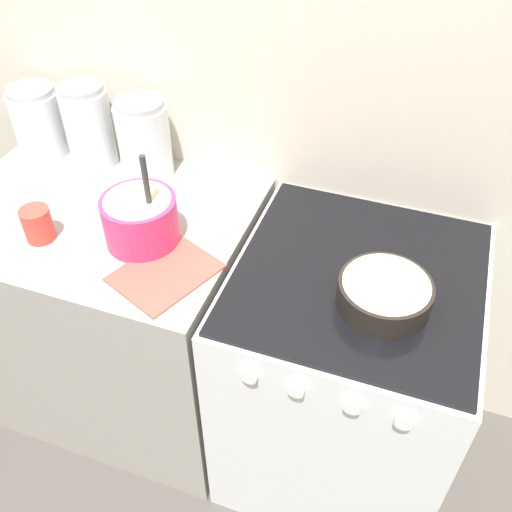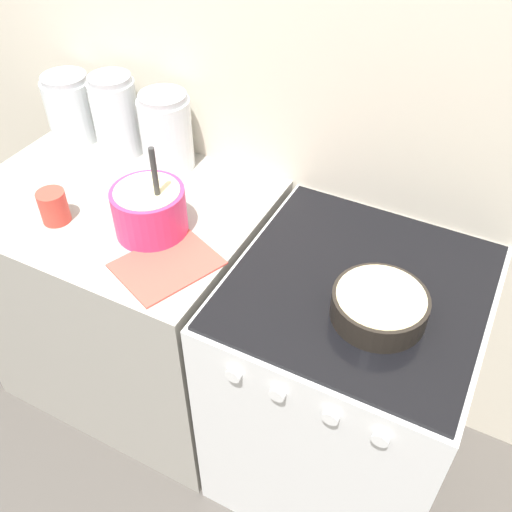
% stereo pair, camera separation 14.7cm
% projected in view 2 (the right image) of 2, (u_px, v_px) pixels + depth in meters
% --- Properties ---
extents(ground_plane, '(12.00, 12.00, 0.00)m').
position_uv_depth(ground_plane, '(199.00, 493.00, 1.97)').
color(ground_plane, '#4C4742').
extents(wall_back, '(4.82, 0.05, 2.40)m').
position_uv_depth(wall_back, '(301.00, 84.00, 1.63)').
color(wall_back, beige).
rests_on(wall_back, ground_plane).
extents(countertop_cabinet, '(0.91, 0.69, 0.88)m').
position_uv_depth(countertop_cabinet, '(133.00, 298.00, 2.05)').
color(countertop_cabinet, '#9E998E').
rests_on(countertop_cabinet, ground_plane).
extents(stove, '(0.67, 0.70, 0.88)m').
position_uv_depth(stove, '(343.00, 383.00, 1.78)').
color(stove, silver).
rests_on(stove, ground_plane).
extents(mixing_bowl, '(0.21, 0.21, 0.29)m').
position_uv_depth(mixing_bowl, '(149.00, 208.00, 1.59)').
color(mixing_bowl, '#E0336B').
rests_on(mixing_bowl, countertop_cabinet).
extents(baking_pan, '(0.23, 0.23, 0.07)m').
position_uv_depth(baking_pan, '(379.00, 305.00, 1.38)').
color(baking_pan, black).
rests_on(baking_pan, stove).
extents(storage_jar_left, '(0.17, 0.17, 0.23)m').
position_uv_depth(storage_jar_left, '(72.00, 112.00, 1.96)').
color(storage_jar_left, silver).
rests_on(storage_jar_left, countertop_cabinet).
extents(storage_jar_middle, '(0.15, 0.15, 0.27)m').
position_uv_depth(storage_jar_middle, '(117.00, 120.00, 1.88)').
color(storage_jar_middle, silver).
rests_on(storage_jar_middle, countertop_cabinet).
extents(storage_jar_right, '(0.17, 0.17, 0.25)m').
position_uv_depth(storage_jar_right, '(167.00, 136.00, 1.82)').
color(storage_jar_right, silver).
rests_on(storage_jar_right, countertop_cabinet).
extents(tin_can, '(0.08, 0.08, 0.10)m').
position_uv_depth(tin_can, '(54.00, 207.00, 1.65)').
color(tin_can, '#CC3F33').
rests_on(tin_can, countertop_cabinet).
extents(recipe_page, '(0.29, 0.32, 0.01)m').
position_uv_depth(recipe_page, '(167.00, 264.00, 1.53)').
color(recipe_page, '#CC4C3F').
rests_on(recipe_page, countertop_cabinet).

